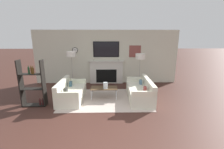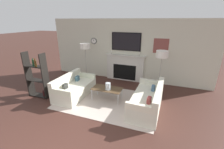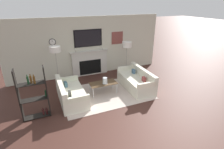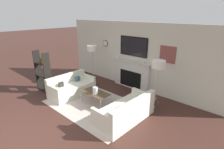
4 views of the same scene
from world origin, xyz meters
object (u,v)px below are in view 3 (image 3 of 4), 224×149
(couch_left, at_px, (71,94))
(floor_lamp_left, at_px, (55,50))
(coffee_table, at_px, (103,84))
(floor_lamp_right, at_px, (127,45))
(couch_right, at_px, (136,81))
(hurricane_candle, at_px, (105,81))
(shelf_unit, at_px, (34,95))

(couch_left, distance_m, floor_lamp_left, 1.89)
(coffee_table, distance_m, floor_lamp_right, 2.32)
(floor_lamp_left, bearing_deg, couch_right, -24.95)
(couch_right, relative_size, floor_lamp_right, 1.19)
(hurricane_candle, bearing_deg, couch_left, -178.04)
(couch_left, xyz_separation_m, shelf_unit, (-1.13, -0.51, 0.49))
(floor_lamp_left, relative_size, floor_lamp_right, 1.06)
(couch_right, xyz_separation_m, coffee_table, (-1.40, 0.09, 0.11))
(floor_lamp_right, bearing_deg, floor_lamp_left, 180.00)
(coffee_table, xyz_separation_m, shelf_unit, (-2.40, -0.61, 0.37))
(coffee_table, relative_size, hurricane_candle, 4.47)
(couch_left, bearing_deg, hurricane_candle, 1.96)
(shelf_unit, bearing_deg, floor_lamp_left, 64.03)
(couch_left, height_order, floor_lamp_left, floor_lamp_left)
(shelf_unit, bearing_deg, hurricane_candle, 12.84)
(coffee_table, xyz_separation_m, floor_lamp_left, (-1.49, 1.25, 1.18))
(hurricane_candle, bearing_deg, floor_lamp_right, 39.59)
(hurricane_candle, height_order, floor_lamp_left, floor_lamp_left)
(couch_right, xyz_separation_m, floor_lamp_right, (0.23, 1.35, 1.19))
(couch_right, distance_m, floor_lamp_left, 3.44)
(floor_lamp_right, bearing_deg, shelf_unit, -155.21)
(floor_lamp_left, bearing_deg, floor_lamp_right, 0.00)
(floor_lamp_left, relative_size, shelf_unit, 1.07)
(floor_lamp_left, bearing_deg, coffee_table, -40.00)
(floor_lamp_right, height_order, shelf_unit, shelf_unit)
(couch_right, distance_m, floor_lamp_right, 1.81)
(coffee_table, height_order, floor_lamp_right, floor_lamp_right)
(coffee_table, distance_m, floor_lamp_left, 2.28)
(coffee_table, relative_size, shelf_unit, 0.64)
(couch_left, relative_size, floor_lamp_right, 1.07)
(hurricane_candle, relative_size, floor_lamp_left, 0.13)
(couch_left, distance_m, floor_lamp_right, 3.42)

